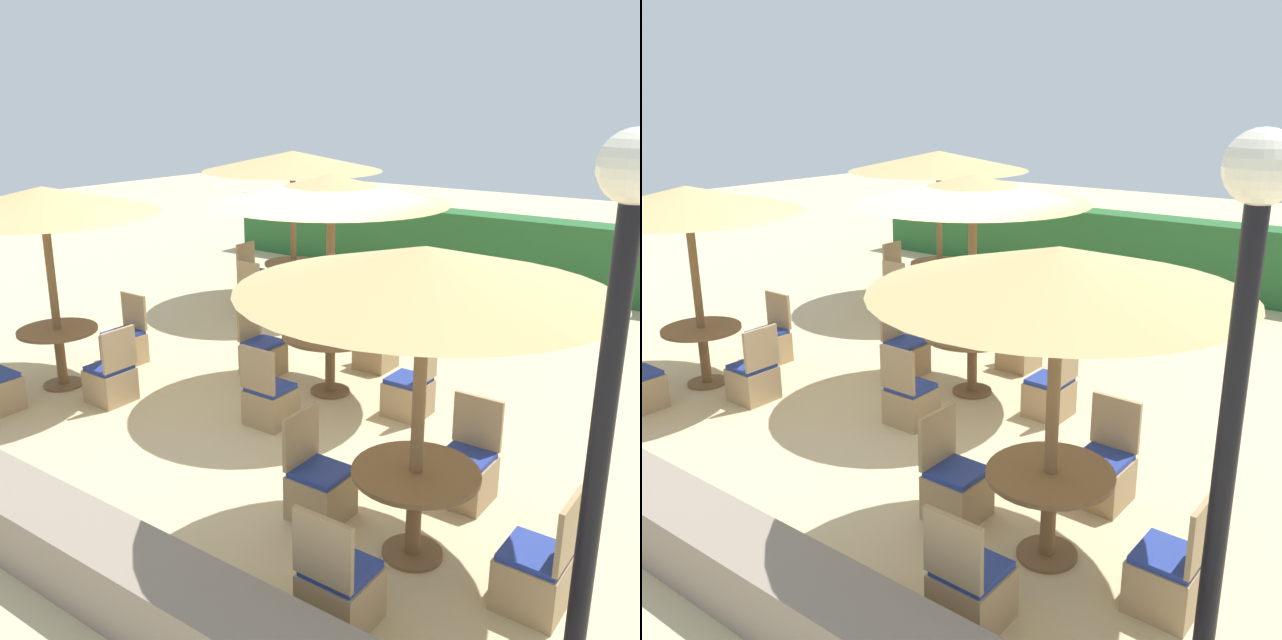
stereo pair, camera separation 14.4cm
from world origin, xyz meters
The scene contains 24 objects.
ground_plane centered at (0.00, 0.00, 0.00)m, with size 40.00×40.00×0.00m, color #D1BA8C.
hedge_row centered at (0.00, 6.83, 0.66)m, with size 13.00×0.70×1.32m, color #28602D.
stone_border centered at (0.00, -3.38, 0.26)m, with size 10.00×0.56×0.52m, color gray.
lamp_post centered at (3.99, -2.42, 2.35)m, with size 0.36×0.36×3.32m.
parasol_front_right centered at (2.54, -1.65, 2.30)m, with size 2.69×2.69×2.47m.
round_table_front_right centered at (2.54, -1.65, 0.57)m, with size 0.98×0.98×0.74m.
patio_chair_front_right_west centered at (1.62, -1.64, 0.26)m, with size 0.46×0.46×0.93m.
patio_chair_front_right_east centered at (3.52, -1.67, 0.26)m, with size 0.46×0.46×0.93m.
patio_chair_front_right_north centered at (2.52, -0.66, 0.26)m, with size 0.46×0.46×0.93m.
patio_chair_front_right_south centered at (2.50, -2.62, 0.26)m, with size 0.46×0.46×0.93m.
parasol_back_left centered at (-2.67, 3.50, 2.43)m, with size 2.99×2.99×2.60m.
round_table_back_left centered at (-2.67, 3.50, 0.56)m, with size 1.01×1.01×0.72m.
patio_chair_back_left_west centered at (-3.59, 3.50, 0.26)m, with size 0.46×0.46×0.93m.
patio_chair_back_left_south centered at (-2.69, 2.54, 0.26)m, with size 0.46×0.46×0.93m.
parasol_front_left centered at (-2.68, -1.17, 2.29)m, with size 2.70×2.70×2.47m.
round_table_front_left centered at (-2.68, -1.17, 0.56)m, with size 0.95×0.95×0.74m.
patio_chair_front_left_north centered at (-2.67, -0.19, 0.26)m, with size 0.46×0.46×0.93m.
patio_chair_front_left_east centered at (-1.78, -1.12, 0.26)m, with size 0.46×0.46×0.93m.
parasol_center centered at (0.14, 0.62, 2.45)m, with size 2.67×2.67×2.62m.
round_table_center centered at (0.14, 0.62, 0.61)m, with size 1.16×1.16×0.76m.
patio_chair_center_east centered at (1.24, 0.61, 0.26)m, with size 0.46×0.46×0.93m.
patio_chair_center_west centered at (-0.93, 0.61, 0.26)m, with size 0.46×0.46×0.93m.
patio_chair_center_north centered at (0.15, 1.66, 0.26)m, with size 0.46×0.46×0.93m.
patio_chair_center_south centered at (0.11, -0.49, 0.26)m, with size 0.46×0.46×0.93m.
Camera 1 is at (4.78, -5.96, 3.44)m, focal length 40.00 mm.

